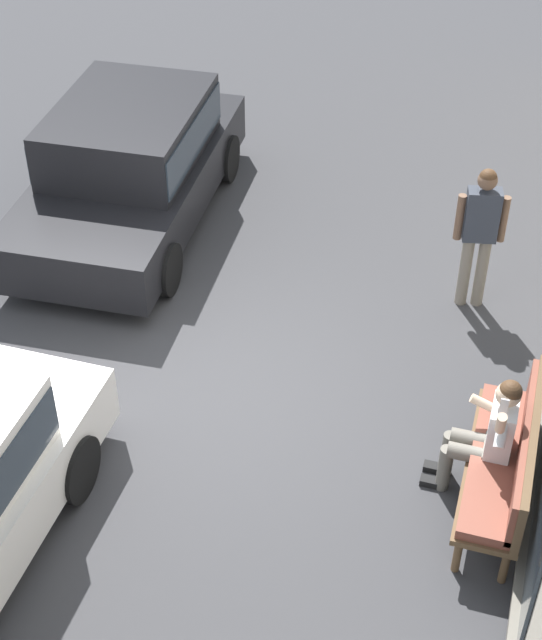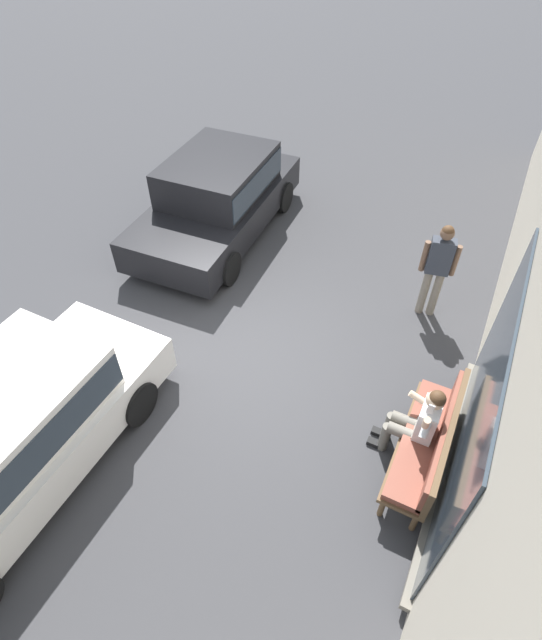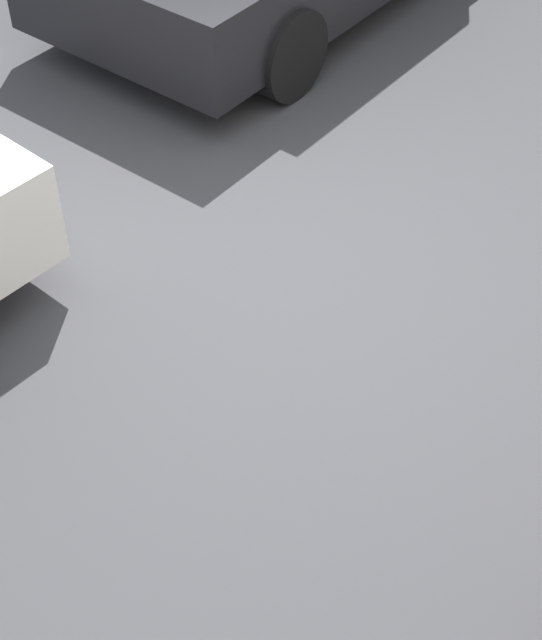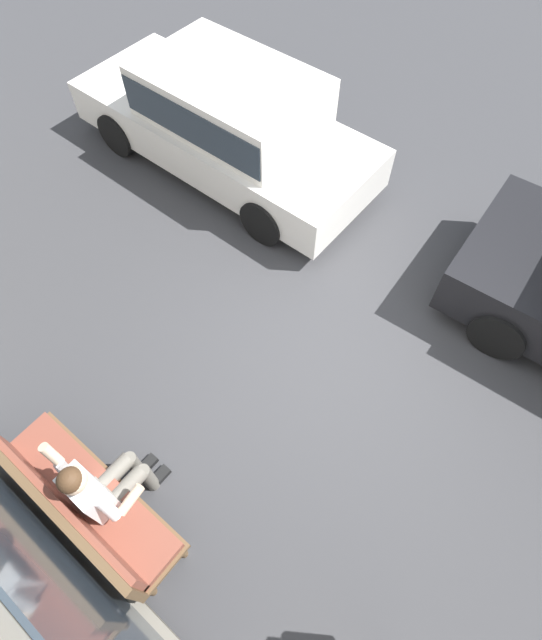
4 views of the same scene
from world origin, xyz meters
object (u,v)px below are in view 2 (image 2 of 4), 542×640
parked_car_mid (7,435)px  bench (432,441)px  parked_car_near (218,194)px  person_on_phone (418,422)px  pedestrian_standing (438,264)px

parked_car_mid → bench: bearing=117.1°
parked_car_near → parked_car_mid: 5.68m
person_on_phone → parked_car_mid: size_ratio=0.30×
parked_car_mid → pedestrian_standing: (-5.14, 3.80, 0.23)m
bench → parked_car_mid: parked_car_mid is taller
bench → pedestrian_standing: pedestrian_standing is taller
person_on_phone → pedestrian_standing: bearing=-170.2°
pedestrian_standing → parked_car_mid: bearing=-36.5°
parked_car_near → bench: bearing=56.2°
parked_car_near → pedestrian_standing: pedestrian_standing is taller
bench → pedestrian_standing: 2.96m
bench → parked_car_near: size_ratio=0.44×
parked_car_near → pedestrian_standing: size_ratio=2.46×
bench → person_on_phone: bearing=-115.0°
parked_car_near → parked_car_mid: bearing=5.1°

